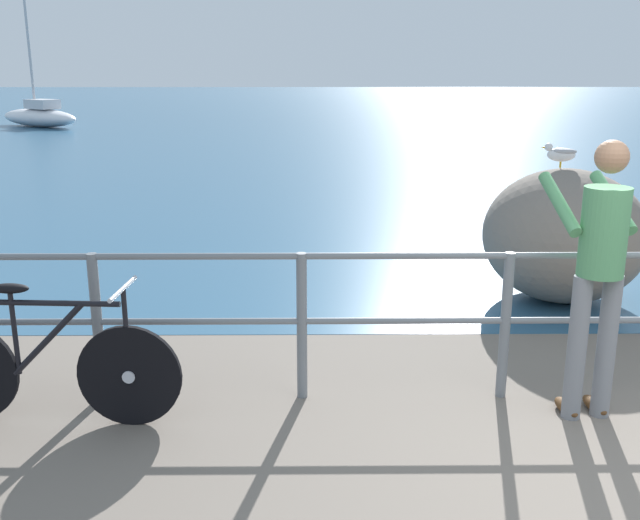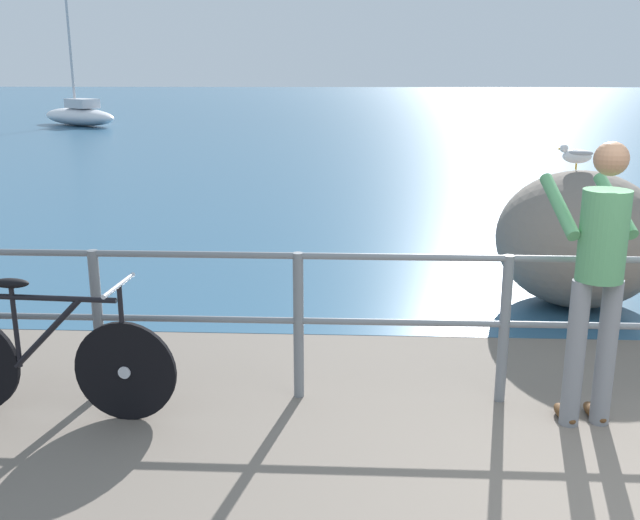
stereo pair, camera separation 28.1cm
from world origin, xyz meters
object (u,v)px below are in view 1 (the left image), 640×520
seagull (561,153)px  sailboat (39,116)px  person_at_railing (598,268)px  breakwater_boulder_main (564,235)px  bicycle (48,365)px

seagull → sailboat: 25.49m
person_at_railing → breakwater_boulder_main: 2.52m
bicycle → sailboat: bearing=114.0°
bicycle → seagull: seagull is taller
bicycle → breakwater_boulder_main: breakwater_boulder_main is taller
sailboat → breakwater_boulder_main: bearing=157.6°
person_at_railing → seagull: person_at_railing is taller
bicycle → person_at_railing: (3.42, 0.07, 0.60)m
breakwater_boulder_main → sailboat: bearing=121.1°
breakwater_boulder_main → sailboat: size_ratio=0.32×
person_at_railing → breakwater_boulder_main: size_ratio=1.14×
breakwater_boulder_main → seagull: size_ratio=4.56×
bicycle → sailboat: sailboat is taller
seagull → person_at_railing: bearing=86.2°
person_at_railing → sailboat: (-12.55, 24.33, -0.57)m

